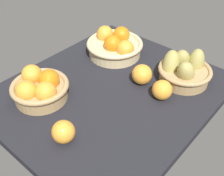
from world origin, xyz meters
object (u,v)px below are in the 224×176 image
at_px(loose_orange_side_gap, 142,74).
at_px(basket_near_left, 115,45).
at_px(basket_near_right, 40,88).
at_px(basket_far_left_pears, 184,70).
at_px(loose_orange_front_gap, 162,90).
at_px(loose_orange_back_gap, 63,132).

bearing_deg(loose_orange_side_gap, basket_near_left, -112.85).
relative_size(basket_near_right, loose_orange_side_gap, 2.64).
bearing_deg(basket_near_left, basket_far_left_pears, 95.81).
xyz_separation_m(basket_near_right, loose_orange_front_gap, (-0.29, 0.33, -0.01)).
bearing_deg(loose_orange_front_gap, basket_near_left, -109.82).
xyz_separation_m(basket_near_left, loose_orange_front_gap, (0.12, 0.33, -0.01)).
height_order(basket_near_right, loose_orange_side_gap, basket_near_right).
xyz_separation_m(loose_orange_front_gap, loose_orange_side_gap, (-0.03, -0.11, 0.00)).
distance_m(loose_orange_back_gap, loose_orange_side_gap, 0.40).
bearing_deg(basket_near_left, loose_orange_front_gap, 70.18).
relative_size(basket_far_left_pears, loose_orange_side_gap, 2.63).
relative_size(basket_near_left, loose_orange_back_gap, 3.40).
bearing_deg(basket_near_right, loose_orange_side_gap, 145.28).
height_order(basket_near_right, loose_orange_back_gap, basket_near_right).
bearing_deg(loose_orange_back_gap, loose_orange_front_gap, 162.46).
relative_size(basket_near_right, loose_orange_front_gap, 2.83).
relative_size(loose_orange_front_gap, loose_orange_back_gap, 1.01).
bearing_deg(loose_orange_side_gap, basket_far_left_pears, 137.86).
bearing_deg(loose_orange_front_gap, loose_orange_back_gap, -17.54).
height_order(basket_near_left, basket_near_right, same).
bearing_deg(loose_orange_side_gap, loose_orange_front_gap, 76.48).
xyz_separation_m(basket_near_left, basket_near_right, (0.41, -0.01, 0.00)).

